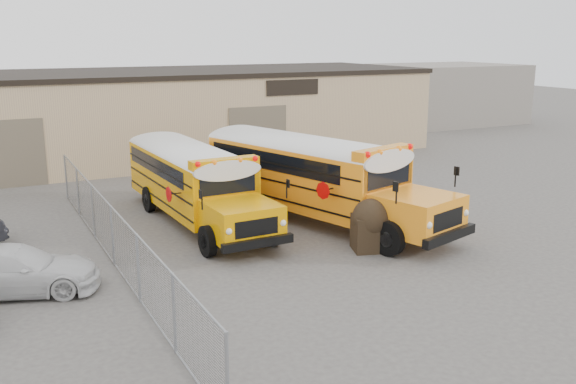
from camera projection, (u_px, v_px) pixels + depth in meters
name	position (u px, v px, depth m)	size (l,w,h in m)	color
ground	(344.00, 265.00, 18.74)	(120.00, 120.00, 0.00)	#4A4744
warehouse	(155.00, 113.00, 35.52)	(30.20, 10.20, 4.67)	tan
chainlink_fence	(113.00, 235.00, 18.50)	(0.07, 18.07, 1.81)	gray
distant_building_right	(446.00, 93.00, 49.54)	(10.00, 8.00, 4.40)	gray
school_bus_left	(147.00, 152.00, 27.79)	(2.94, 9.54, 2.77)	#E99600
school_bus_right	(208.00, 149.00, 27.46)	(5.44, 10.77, 3.07)	orange
tarp_bundle	(371.00, 224.00, 19.83)	(1.36, 1.29, 1.65)	black
car_white	(13.00, 270.00, 16.53)	(1.76, 4.34, 1.26)	silver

